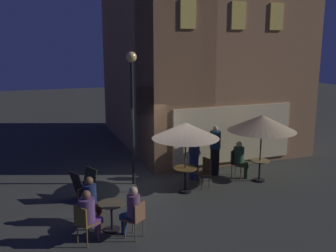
{
  "coord_description": "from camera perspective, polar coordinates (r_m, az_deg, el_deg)",
  "views": [
    {
      "loc": [
        -3.11,
        -10.95,
        4.49
      ],
      "look_at": [
        0.9,
        0.04,
        2.0
      ],
      "focal_mm": 40.92,
      "sensor_mm": 36.0,
      "label": 1
    }
  ],
  "objects": [
    {
      "name": "ground_plane",
      "position": [
        12.24,
        -3.97,
        -9.54
      ],
      "size": [
        60.0,
        60.0,
        0.0
      ],
      "primitive_type": "plane",
      "color": "#34362F"
    },
    {
      "name": "patron_seated_0",
      "position": [
        13.37,
        10.66,
        -4.57
      ],
      "size": [
        0.52,
        0.55,
        1.27
      ],
      "rotation": [
        0.0,
        0.0,
        -0.91
      ],
      "color": "#2C472A",
      "rests_on": "ground"
    },
    {
      "name": "patron_standing_4",
      "position": [
        12.97,
        3.9,
        -4.39
      ],
      "size": [
        0.37,
        0.37,
        1.67
      ],
      "rotation": [
        0.0,
        0.0,
        1.62
      ],
      "color": "#20294C",
      "rests_on": "ground"
    },
    {
      "name": "cafe_table_2",
      "position": [
        9.69,
        -8.4,
        -12.49
      ],
      "size": [
        0.65,
        0.65,
        0.71
      ],
      "color": "black",
      "rests_on": "ground"
    },
    {
      "name": "cafe_chair_0",
      "position": [
        12.35,
        5.49,
        -6.55
      ],
      "size": [
        0.48,
        0.48,
        0.95
      ],
      "rotation": [
        0.0,
        0.0,
        -2.9
      ],
      "color": "brown",
      "rests_on": "ground"
    },
    {
      "name": "cafe_building",
      "position": [
        16.38,
        1.84,
        9.59
      ],
      "size": [
        6.86,
        8.99,
        7.61
      ],
      "color": "#9E7049",
      "rests_on": "ground"
    },
    {
      "name": "patron_standing_5",
      "position": [
        13.5,
        7.02,
        -3.61
      ],
      "size": [
        0.38,
        0.38,
        1.74
      ],
      "rotation": [
        0.0,
        0.0,
        5.73
      ],
      "color": "black",
      "rests_on": "ground"
    },
    {
      "name": "cafe_chair_4",
      "position": [
        9.23,
        -4.69,
        -13.31
      ],
      "size": [
        0.55,
        0.55,
        0.9
      ],
      "rotation": [
        0.0,
        0.0,
        2.23
      ],
      "color": "brown",
      "rests_on": "ground"
    },
    {
      "name": "patron_seated_1",
      "position": [
        10.01,
        -11.36,
        -10.43
      ],
      "size": [
        0.5,
        0.53,
        1.25
      ],
      "rotation": [
        0.0,
        0.0,
        -0.9
      ],
      "color": "#461F15",
      "rests_on": "ground"
    },
    {
      "name": "street_lamp_near_corner",
      "position": [
        12.1,
        -5.37,
        4.82
      ],
      "size": [
        0.33,
        0.33,
        4.28
      ],
      "color": "black",
      "rests_on": "ground"
    },
    {
      "name": "cafe_chair_1",
      "position": [
        13.47,
        10.09,
        -5.11
      ],
      "size": [
        0.58,
        0.58,
        0.94
      ],
      "rotation": [
        0.0,
        0.0,
        -0.91
      ],
      "color": "brown",
      "rests_on": "ground"
    },
    {
      "name": "cafe_table_1",
      "position": [
        13.21,
        13.49,
        -5.95
      ],
      "size": [
        0.63,
        0.63,
        0.72
      ],
      "color": "black",
      "rests_on": "ground"
    },
    {
      "name": "patio_umbrella_0",
      "position": [
        11.52,
        2.64,
        -0.7
      ],
      "size": [
        2.05,
        2.05,
        2.21
      ],
      "color": "black",
      "rests_on": "ground"
    },
    {
      "name": "patio_umbrella_1",
      "position": [
        12.84,
        13.82,
        0.42
      ],
      "size": [
        2.23,
        2.23,
        2.26
      ],
      "color": "black",
      "rests_on": "ground"
    },
    {
      "name": "cafe_chair_2",
      "position": [
        10.16,
        -11.95,
        -10.99
      ],
      "size": [
        0.61,
        0.61,
        0.94
      ],
      "rotation": [
        0.0,
        0.0,
        -0.9
      ],
      "color": "brown",
      "rests_on": "ground"
    },
    {
      "name": "patron_seated_2",
      "position": [
        9.16,
        -11.75,
        -12.52
      ],
      "size": [
        0.55,
        0.51,
        1.28
      ],
      "rotation": [
        0.0,
        0.0,
        0.56
      ],
      "color": "#5B2F6D",
      "rests_on": "ground"
    },
    {
      "name": "cafe_chair_3",
      "position": [
        9.15,
        -12.38,
        -13.62
      ],
      "size": [
        0.58,
        0.58,
        0.94
      ],
      "rotation": [
        0.0,
        0.0,
        0.56
      ],
      "color": "brown",
      "rests_on": "ground"
    },
    {
      "name": "cafe_table_0",
      "position": [
        11.9,
        2.57,
        -7.22
      ],
      "size": [
        0.73,
        0.73,
        0.79
      ],
      "color": "black",
      "rests_on": "ground"
    },
    {
      "name": "menu_sandwich_board",
      "position": [
        11.66,
        -12.46,
        -8.51
      ],
      "size": [
        0.81,
        0.77,
        0.89
      ],
      "rotation": [
        0.0,
        0.0,
        0.43
      ],
      "color": "black",
      "rests_on": "ground"
    },
    {
      "name": "patron_seated_3",
      "position": [
        9.24,
        -5.43,
        -12.18
      ],
      "size": [
        0.47,
        0.5,
        1.27
      ],
      "rotation": [
        0.0,
        0.0,
        2.23
      ],
      "color": "navy",
      "rests_on": "ground"
    }
  ]
}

